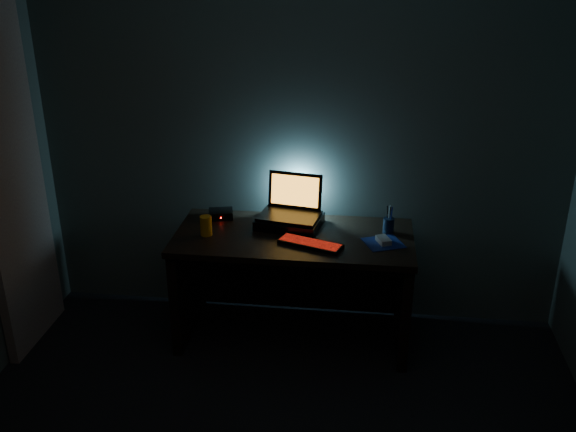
# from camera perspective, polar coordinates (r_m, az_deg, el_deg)

# --- Properties ---
(room) EXTENTS (3.50, 4.00, 2.50)m
(room) POSITION_cam_1_polar(r_m,az_deg,el_deg) (2.38, -3.95, -7.01)
(room) COLOR black
(room) RESTS_ON ground
(desk) EXTENTS (1.50, 0.70, 0.75)m
(desk) POSITION_cam_1_polar(r_m,az_deg,el_deg) (4.19, 0.57, -4.59)
(desk) COLOR black
(desk) RESTS_ON ground
(curtain) EXTENTS (0.06, 0.65, 2.30)m
(curtain) POSITION_cam_1_polar(r_m,az_deg,el_deg) (4.24, -23.46, 3.41)
(curtain) COLOR #C0B199
(curtain) RESTS_ON ground
(riser) EXTENTS (0.45, 0.36, 0.06)m
(riser) POSITION_cam_1_polar(r_m,az_deg,el_deg) (4.15, 0.12, -0.48)
(riser) COLOR black
(riser) RESTS_ON desk
(laptop) EXTENTS (0.42, 0.34, 0.26)m
(laptop) POSITION_cam_1_polar(r_m,az_deg,el_deg) (4.16, 0.33, 0.92)
(laptop) COLOR black
(laptop) RESTS_ON riser
(keyboard) EXTENTS (0.41, 0.25, 0.02)m
(keyboard) POSITION_cam_1_polar(r_m,az_deg,el_deg) (3.89, 1.99, -2.48)
(keyboard) COLOR black
(keyboard) RESTS_ON desk
(mousepad) EXTENTS (0.28, 0.27, 0.00)m
(mousepad) POSITION_cam_1_polar(r_m,az_deg,el_deg) (3.97, 8.47, -2.38)
(mousepad) COLOR #0B1953
(mousepad) RESTS_ON desk
(mouse) EXTENTS (0.10, 0.12, 0.03)m
(mouse) POSITION_cam_1_polar(r_m,az_deg,el_deg) (3.96, 8.48, -2.15)
(mouse) COLOR gray
(mouse) RESTS_ON mousepad
(pen_cup) EXTENTS (0.09, 0.09, 0.10)m
(pen_cup) POSITION_cam_1_polar(r_m,az_deg,el_deg) (4.10, 8.92, -0.84)
(pen_cup) COLOR black
(pen_cup) RESTS_ON desk
(juice_glass) EXTENTS (0.09, 0.09, 0.13)m
(juice_glass) POSITION_cam_1_polar(r_m,az_deg,el_deg) (4.04, -7.30, -0.86)
(juice_glass) COLOR orange
(juice_glass) RESTS_ON desk
(router) EXTENTS (0.18, 0.16, 0.05)m
(router) POSITION_cam_1_polar(r_m,az_deg,el_deg) (4.30, -5.99, 0.18)
(router) COLOR black
(router) RESTS_ON desk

